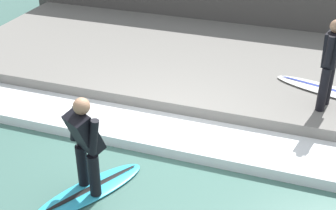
% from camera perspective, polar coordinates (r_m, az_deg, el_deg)
% --- Properties ---
extents(ground_plane, '(28.00, 28.00, 0.00)m').
position_cam_1_polar(ground_plane, '(7.41, -1.32, -6.56)').
color(ground_plane, '#426B60').
extents(concrete_ledge, '(4.40, 10.79, 0.38)m').
position_cam_1_polar(concrete_ledge, '(10.07, 5.31, 4.92)').
color(concrete_ledge, slate).
rests_on(concrete_ledge, ground_plane).
extents(wave_foam_crest, '(1.05, 10.25, 0.18)m').
position_cam_1_polar(wave_foam_crest, '(7.82, 0.20, -3.60)').
color(wave_foam_crest, white).
rests_on(wave_foam_crest, ground_plane).
extents(surfboard_riding, '(1.79, 1.28, 0.07)m').
position_cam_1_polar(surfboard_riding, '(6.85, -9.45, -10.19)').
color(surfboard_riding, '#2DADD1').
rests_on(surfboard_riding, ground_plane).
extents(surfer_riding, '(0.55, 0.58, 1.46)m').
position_cam_1_polar(surfer_riding, '(6.36, -10.06, -4.34)').
color(surfer_riding, black).
rests_on(surfer_riding, surfboard_riding).
extents(surfer_waiting_near, '(0.52, 0.32, 1.56)m').
position_cam_1_polar(surfer_waiting_near, '(8.09, 19.22, 5.23)').
color(surfer_waiting_near, black).
rests_on(surfer_waiting_near, concrete_ledge).
extents(surfboard_waiting_near, '(1.00, 2.03, 0.07)m').
position_cam_1_polar(surfboard_waiting_near, '(8.98, 18.96, 1.70)').
color(surfboard_waiting_near, white).
rests_on(surfboard_waiting_near, concrete_ledge).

